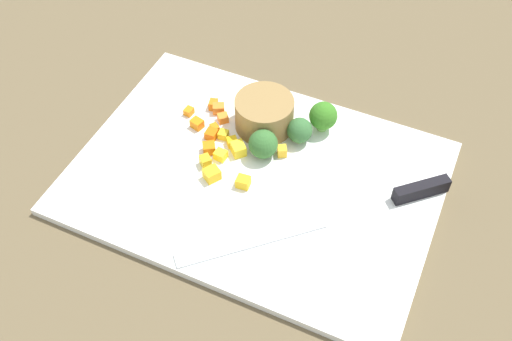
# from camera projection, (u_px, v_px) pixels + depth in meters

# --- Properties ---
(ground_plane) EXTENTS (4.00, 4.00, 0.00)m
(ground_plane) POSITION_uv_depth(u_px,v_px,m) (256.00, 180.00, 0.83)
(ground_plane) COLOR brown
(cutting_board) EXTENTS (0.50, 0.36, 0.01)m
(cutting_board) POSITION_uv_depth(u_px,v_px,m) (256.00, 178.00, 0.83)
(cutting_board) COLOR white
(cutting_board) RESTS_ON ground_plane
(prep_bowl) EXTENTS (0.09, 0.09, 0.05)m
(prep_bowl) POSITION_uv_depth(u_px,v_px,m) (264.00, 114.00, 0.86)
(prep_bowl) COLOR olive
(prep_bowl) RESTS_ON cutting_board
(chef_knife) EXTENTS (0.29, 0.27, 0.02)m
(chef_knife) POSITION_uv_depth(u_px,v_px,m) (370.00, 205.00, 0.78)
(chef_knife) COLOR silver
(chef_knife) RESTS_ON cutting_board
(carrot_dice_0) EXTENTS (0.02, 0.02, 0.01)m
(carrot_dice_0) POSITION_uv_depth(u_px,v_px,m) (213.00, 105.00, 0.90)
(carrot_dice_0) COLOR orange
(carrot_dice_0) RESTS_ON cutting_board
(carrot_dice_1) EXTENTS (0.02, 0.02, 0.01)m
(carrot_dice_1) POSITION_uv_depth(u_px,v_px,m) (219.00, 109.00, 0.90)
(carrot_dice_1) COLOR orange
(carrot_dice_1) RESTS_ON cutting_board
(carrot_dice_2) EXTENTS (0.02, 0.02, 0.01)m
(carrot_dice_2) POSITION_uv_depth(u_px,v_px,m) (215.00, 128.00, 0.87)
(carrot_dice_2) COLOR orange
(carrot_dice_2) RESTS_ON cutting_board
(carrot_dice_3) EXTENTS (0.02, 0.02, 0.01)m
(carrot_dice_3) POSITION_uv_depth(u_px,v_px,m) (223.00, 118.00, 0.88)
(carrot_dice_3) COLOR orange
(carrot_dice_3) RESTS_ON cutting_board
(carrot_dice_4) EXTENTS (0.02, 0.02, 0.01)m
(carrot_dice_4) POSITION_uv_depth(u_px,v_px,m) (211.00, 134.00, 0.86)
(carrot_dice_4) COLOR orange
(carrot_dice_4) RESTS_ON cutting_board
(carrot_dice_5) EXTENTS (0.01, 0.01, 0.01)m
(carrot_dice_5) POSITION_uv_depth(u_px,v_px,m) (189.00, 111.00, 0.89)
(carrot_dice_5) COLOR orange
(carrot_dice_5) RESTS_ON cutting_board
(carrot_dice_6) EXTENTS (0.02, 0.02, 0.01)m
(carrot_dice_6) POSITION_uv_depth(u_px,v_px,m) (197.00, 124.00, 0.88)
(carrot_dice_6) COLOR orange
(carrot_dice_6) RESTS_ON cutting_board
(carrot_dice_7) EXTENTS (0.02, 0.02, 0.01)m
(carrot_dice_7) POSITION_uv_depth(u_px,v_px,m) (209.00, 148.00, 0.84)
(carrot_dice_7) COLOR orange
(carrot_dice_7) RESTS_ON cutting_board
(pepper_dice_0) EXTENTS (0.02, 0.02, 0.02)m
(pepper_dice_0) POSITION_uv_depth(u_px,v_px,m) (243.00, 182.00, 0.80)
(pepper_dice_0) COLOR yellow
(pepper_dice_0) RESTS_ON cutting_board
(pepper_dice_1) EXTENTS (0.03, 0.03, 0.02)m
(pepper_dice_1) POSITION_uv_depth(u_px,v_px,m) (212.00, 174.00, 0.81)
(pepper_dice_1) COLOR yellow
(pepper_dice_1) RESTS_ON cutting_board
(pepper_dice_2) EXTENTS (0.02, 0.02, 0.02)m
(pepper_dice_2) POSITION_uv_depth(u_px,v_px,m) (206.00, 161.00, 0.83)
(pepper_dice_2) COLOR yellow
(pepper_dice_2) RESTS_ON cutting_board
(pepper_dice_3) EXTENTS (0.02, 0.02, 0.01)m
(pepper_dice_3) POSITION_uv_depth(u_px,v_px,m) (221.00, 155.00, 0.84)
(pepper_dice_3) COLOR yellow
(pepper_dice_3) RESTS_ON cutting_board
(pepper_dice_4) EXTENTS (0.02, 0.02, 0.02)m
(pepper_dice_4) POSITION_uv_depth(u_px,v_px,m) (282.00, 151.00, 0.84)
(pepper_dice_4) COLOR yellow
(pepper_dice_4) RESTS_ON cutting_board
(pepper_dice_5) EXTENTS (0.01, 0.01, 0.01)m
(pepper_dice_5) POSITION_uv_depth(u_px,v_px,m) (223.00, 135.00, 0.86)
(pepper_dice_5) COLOR yellow
(pepper_dice_5) RESTS_ON cutting_board
(pepper_dice_6) EXTENTS (0.02, 0.02, 0.01)m
(pepper_dice_6) POSITION_uv_depth(u_px,v_px,m) (232.00, 142.00, 0.85)
(pepper_dice_6) COLOR yellow
(pepper_dice_6) RESTS_ON cutting_board
(pepper_dice_7) EXTENTS (0.03, 0.03, 0.02)m
(pepper_dice_7) POSITION_uv_depth(u_px,v_px,m) (238.00, 149.00, 0.84)
(pepper_dice_7) COLOR yellow
(pepper_dice_7) RESTS_ON cutting_board
(broccoli_floret_0) EXTENTS (0.04, 0.04, 0.05)m
(broccoli_floret_0) POSITION_uv_depth(u_px,v_px,m) (323.00, 116.00, 0.86)
(broccoli_floret_0) COLOR #82C358
(broccoli_floret_0) RESTS_ON cutting_board
(broccoli_floret_1) EXTENTS (0.04, 0.04, 0.04)m
(broccoli_floret_1) POSITION_uv_depth(u_px,v_px,m) (263.00, 144.00, 0.83)
(broccoli_floret_1) COLOR #8EBA58
(broccoli_floret_1) RESTS_ON cutting_board
(broccoli_floret_2) EXTENTS (0.04, 0.04, 0.04)m
(broccoli_floret_2) POSITION_uv_depth(u_px,v_px,m) (300.00, 131.00, 0.85)
(broccoli_floret_2) COLOR #89B464
(broccoli_floret_2) RESTS_ON cutting_board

